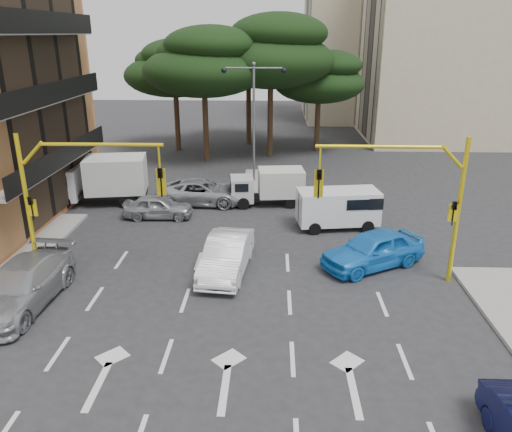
{
  "coord_description": "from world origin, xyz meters",
  "views": [
    {
      "loc": [
        1.33,
        -16.69,
        9.64
      ],
      "look_at": [
        0.54,
        5.11,
        1.6
      ],
      "focal_mm": 35.0,
      "sensor_mm": 36.0,
      "label": 1
    }
  ],
  "objects_px": {
    "van_white": "(338,209)",
    "box_truck_a": "(99,181)",
    "car_white_hatch": "(227,255)",
    "car_blue_compact": "(373,249)",
    "car_silver_cross_a": "(202,192)",
    "signal_mast_right": "(414,191)",
    "car_silver_cross_b": "(158,207)",
    "signal_mast_left": "(69,187)",
    "street_lamp_center": "(254,102)",
    "box_truck_b": "(268,187)",
    "car_silver_wagon": "(21,286)"
  },
  "relations": [
    {
      "from": "car_silver_cross_a",
      "to": "van_white",
      "type": "relative_size",
      "value": 1.26
    },
    {
      "from": "street_lamp_center",
      "to": "car_white_hatch",
      "type": "height_order",
      "value": "street_lamp_center"
    },
    {
      "from": "car_silver_wagon",
      "to": "car_silver_cross_b",
      "type": "bearing_deg",
      "value": 75.9
    },
    {
      "from": "car_silver_cross_b",
      "to": "box_truck_b",
      "type": "bearing_deg",
      "value": -69.01
    },
    {
      "from": "street_lamp_center",
      "to": "car_blue_compact",
      "type": "bearing_deg",
      "value": -65.91
    },
    {
      "from": "car_blue_compact",
      "to": "car_silver_cross_b",
      "type": "bearing_deg",
      "value": -147.96
    },
    {
      "from": "signal_mast_left",
      "to": "street_lamp_center",
      "type": "xyz_separation_m",
      "value": [
        6.8,
        14.01,
        1.54
      ]
    },
    {
      "from": "car_blue_compact",
      "to": "van_white",
      "type": "relative_size",
      "value": 1.15
    },
    {
      "from": "signal_mast_left",
      "to": "box_truck_b",
      "type": "relative_size",
      "value": 1.38
    },
    {
      "from": "car_silver_cross_b",
      "to": "box_truck_a",
      "type": "bearing_deg",
      "value": 58.09
    },
    {
      "from": "car_white_hatch",
      "to": "van_white",
      "type": "distance_m",
      "value": 7.6
    },
    {
      "from": "car_silver_cross_b",
      "to": "box_truck_b",
      "type": "distance_m",
      "value": 6.51
    },
    {
      "from": "signal_mast_left",
      "to": "car_white_hatch",
      "type": "relative_size",
      "value": 1.26
    },
    {
      "from": "car_silver_wagon",
      "to": "box_truck_a",
      "type": "distance_m",
      "value": 11.94
    },
    {
      "from": "box_truck_b",
      "to": "car_silver_cross_a",
      "type": "bearing_deg",
      "value": 84.13
    },
    {
      "from": "signal_mast_left",
      "to": "street_lamp_center",
      "type": "bearing_deg",
      "value": 64.09
    },
    {
      "from": "box_truck_a",
      "to": "van_white",
      "type": "bearing_deg",
      "value": -112.95
    },
    {
      "from": "car_silver_cross_a",
      "to": "box_truck_a",
      "type": "relative_size",
      "value": 0.91
    },
    {
      "from": "car_blue_compact",
      "to": "car_silver_cross_b",
      "type": "distance_m",
      "value": 12.13
    },
    {
      "from": "street_lamp_center",
      "to": "car_white_hatch",
      "type": "relative_size",
      "value": 1.63
    },
    {
      "from": "street_lamp_center",
      "to": "car_silver_wagon",
      "type": "bearing_deg",
      "value": -115.8
    },
    {
      "from": "signal_mast_right",
      "to": "car_silver_cross_b",
      "type": "distance_m",
      "value": 14.11
    },
    {
      "from": "car_silver_cross_a",
      "to": "car_silver_cross_b",
      "type": "height_order",
      "value": "car_silver_cross_a"
    },
    {
      "from": "car_silver_wagon",
      "to": "van_white",
      "type": "xyz_separation_m",
      "value": [
        12.69,
        8.46,
        0.22
      ]
    },
    {
      "from": "street_lamp_center",
      "to": "van_white",
      "type": "bearing_deg",
      "value": -59.89
    },
    {
      "from": "street_lamp_center",
      "to": "car_blue_compact",
      "type": "distance_m",
      "value": 14.69
    },
    {
      "from": "car_white_hatch",
      "to": "car_silver_wagon",
      "type": "bearing_deg",
      "value": -151.52
    },
    {
      "from": "car_white_hatch",
      "to": "box_truck_a",
      "type": "distance_m",
      "value": 12.22
    },
    {
      "from": "car_white_hatch",
      "to": "car_silver_wagon",
      "type": "relative_size",
      "value": 0.85
    },
    {
      "from": "box_truck_b",
      "to": "signal_mast_right",
      "type": "bearing_deg",
      "value": -154.47
    },
    {
      "from": "car_silver_cross_a",
      "to": "car_silver_cross_b",
      "type": "relative_size",
      "value": 1.38
    },
    {
      "from": "street_lamp_center",
      "to": "car_blue_compact",
      "type": "relative_size",
      "value": 1.64
    },
    {
      "from": "signal_mast_left",
      "to": "van_white",
      "type": "distance_m",
      "value": 13.24
    },
    {
      "from": "car_white_hatch",
      "to": "car_blue_compact",
      "type": "relative_size",
      "value": 1.01
    },
    {
      "from": "van_white",
      "to": "box_truck_b",
      "type": "xyz_separation_m",
      "value": [
        -3.69,
        3.59,
        0.04
      ]
    },
    {
      "from": "car_white_hatch",
      "to": "box_truck_b",
      "type": "height_order",
      "value": "box_truck_b"
    },
    {
      "from": "signal_mast_left",
      "to": "car_white_hatch",
      "type": "bearing_deg",
      "value": 4.47
    },
    {
      "from": "signal_mast_right",
      "to": "street_lamp_center",
      "type": "relative_size",
      "value": 0.77
    },
    {
      "from": "van_white",
      "to": "car_silver_cross_b",
      "type": "bearing_deg",
      "value": -104.52
    },
    {
      "from": "box_truck_b",
      "to": "box_truck_a",
      "type": "bearing_deg",
      "value": 85.07
    },
    {
      "from": "van_white",
      "to": "box_truck_a",
      "type": "distance_m",
      "value": 14.12
    },
    {
      "from": "car_silver_cross_a",
      "to": "box_truck_a",
      "type": "distance_m",
      "value": 6.1
    },
    {
      "from": "car_silver_cross_a",
      "to": "car_silver_wagon",
      "type": "bearing_deg",
      "value": 159.4
    },
    {
      "from": "signal_mast_left",
      "to": "street_lamp_center",
      "type": "height_order",
      "value": "street_lamp_center"
    },
    {
      "from": "signal_mast_right",
      "to": "van_white",
      "type": "bearing_deg",
      "value": 109.64
    },
    {
      "from": "car_white_hatch",
      "to": "van_white",
      "type": "xyz_separation_m",
      "value": [
        5.31,
        5.43,
        0.25
      ]
    },
    {
      "from": "box_truck_a",
      "to": "box_truck_b",
      "type": "distance_m",
      "value": 10.01
    },
    {
      "from": "signal_mast_right",
      "to": "car_white_hatch",
      "type": "height_order",
      "value": "signal_mast_right"
    },
    {
      "from": "car_white_hatch",
      "to": "car_blue_compact",
      "type": "height_order",
      "value": "car_blue_compact"
    },
    {
      "from": "car_silver_wagon",
      "to": "signal_mast_right",
      "type": "bearing_deg",
      "value": 13.07
    }
  ]
}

